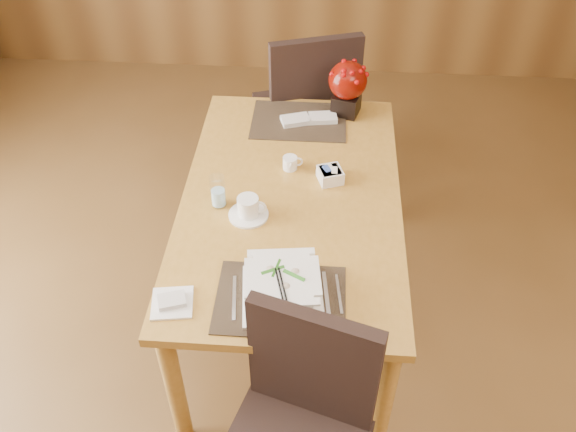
# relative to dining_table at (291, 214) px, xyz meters

# --- Properties ---
(ground) EXTENTS (6.00, 6.00, 0.00)m
(ground) POSITION_rel_dining_table_xyz_m (0.00, -0.60, -0.65)
(ground) COLOR brown
(ground) RESTS_ON ground
(dining_table) EXTENTS (0.90, 1.50, 0.75)m
(dining_table) POSITION_rel_dining_table_xyz_m (0.00, 0.00, 0.00)
(dining_table) COLOR #BC8734
(dining_table) RESTS_ON ground
(placemat_near) EXTENTS (0.45, 0.33, 0.01)m
(placemat_near) POSITION_rel_dining_table_xyz_m (0.00, -0.55, 0.10)
(placemat_near) COLOR black
(placemat_near) RESTS_ON dining_table
(placemat_far) EXTENTS (0.45, 0.33, 0.01)m
(placemat_far) POSITION_rel_dining_table_xyz_m (0.00, 0.55, 0.10)
(placemat_far) COLOR black
(placemat_far) RESTS_ON dining_table
(soup_setting) EXTENTS (0.31, 0.31, 0.11)m
(soup_setting) POSITION_rel_dining_table_xyz_m (0.01, -0.54, 0.15)
(soup_setting) COLOR white
(soup_setting) RESTS_ON dining_table
(coffee_cup) EXTENTS (0.16, 0.16, 0.09)m
(coffee_cup) POSITION_rel_dining_table_xyz_m (-0.16, -0.13, 0.14)
(coffee_cup) COLOR white
(coffee_cup) RESTS_ON dining_table
(water_glass) EXTENTS (0.07, 0.07, 0.14)m
(water_glass) POSITION_rel_dining_table_xyz_m (-0.29, -0.07, 0.17)
(water_glass) COLOR silver
(water_glass) RESTS_ON dining_table
(creamer_jug) EXTENTS (0.10, 0.10, 0.06)m
(creamer_jug) POSITION_rel_dining_table_xyz_m (-0.02, 0.19, 0.13)
(creamer_jug) COLOR white
(creamer_jug) RESTS_ON dining_table
(sugar_caddy) EXTENTS (0.12, 0.12, 0.06)m
(sugar_caddy) POSITION_rel_dining_table_xyz_m (0.16, 0.12, 0.13)
(sugar_caddy) COLOR white
(sugar_caddy) RESTS_ON dining_table
(berry_decor) EXTENTS (0.18, 0.18, 0.27)m
(berry_decor) POSITION_rel_dining_table_xyz_m (0.22, 0.64, 0.25)
(berry_decor) COLOR black
(berry_decor) RESTS_ON dining_table
(napkins_far) EXTENTS (0.28, 0.15, 0.02)m
(napkins_far) POSITION_rel_dining_table_xyz_m (0.06, 0.55, 0.11)
(napkins_far) COLOR silver
(napkins_far) RESTS_ON dining_table
(bread_plate) EXTENTS (0.16, 0.16, 0.01)m
(bread_plate) POSITION_rel_dining_table_xyz_m (-0.37, -0.59, 0.10)
(bread_plate) COLOR white
(bread_plate) RESTS_ON dining_table
(near_chair) EXTENTS (0.56, 0.57, 0.97)m
(near_chair) POSITION_rel_dining_table_xyz_m (0.09, -0.90, -0.11)
(near_chair) COLOR black
(near_chair) RESTS_ON ground
(far_chair) EXTENTS (0.61, 0.62, 1.05)m
(far_chair) POSITION_rel_dining_table_xyz_m (0.03, 0.92, -0.06)
(far_chair) COLOR black
(far_chair) RESTS_ON ground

